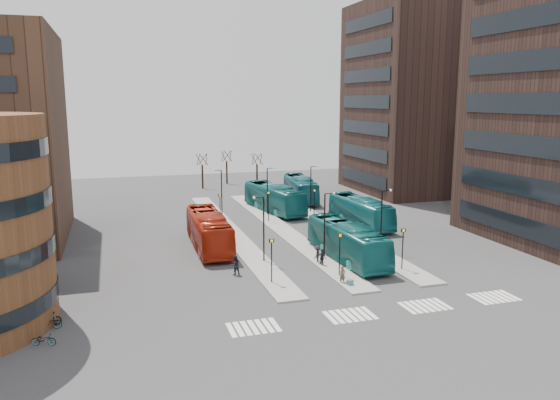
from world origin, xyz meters
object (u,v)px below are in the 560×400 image
object	(u,v)px
teal_bus_d	(300,189)
traveller	(343,275)
teal_bus_b	(274,198)
bicycle_far	(48,323)
commuter_b	(322,258)
bicycle_mid	(49,319)
teal_bus_c	(360,211)
bicycle_near	(44,340)
suitcase	(350,283)
red_bus	(209,230)
commuter_c	(317,254)
commuter_a	(235,265)
teal_bus_a	(347,242)

from	to	relation	value
teal_bus_d	traveller	bearing A→B (deg)	-95.98
teal_bus_b	bicycle_far	world-z (taller)	teal_bus_b
teal_bus_d	commuter_b	xyz separation A→B (m)	(-8.85, -31.40, -0.99)
bicycle_mid	bicycle_far	xyz separation A→B (m)	(0.00, -0.59, -0.03)
teal_bus_c	bicycle_near	distance (m)	40.62
suitcase	teal_bus_d	distance (m)	38.16
red_bus	commuter_c	distance (m)	11.90
teal_bus_d	bicycle_near	world-z (taller)	teal_bus_d
teal_bus_d	commuter_b	bearing A→B (deg)	-97.80
suitcase	commuter_b	xyz separation A→B (m)	(-0.17, 5.73, 0.51)
bicycle_far	teal_bus_c	bearing A→B (deg)	-60.73
teal_bus_b	commuter_b	xyz separation A→B (m)	(-2.76, -24.65, -1.05)
commuter_b	traveller	bearing A→B (deg)	157.57
teal_bus_b	commuter_a	size ratio (longest dim) A/B	7.71
commuter_c	teal_bus_a	bearing A→B (deg)	133.73
teal_bus_c	commuter_a	world-z (taller)	teal_bus_c
teal_bus_b	teal_bus_c	size ratio (longest dim) A/B	1.09
red_bus	teal_bus_b	bearing A→B (deg)	54.51
teal_bus_a	teal_bus_b	bearing A→B (deg)	88.64
teal_bus_d	commuter_c	distance (m)	31.61
bicycle_near	teal_bus_c	bearing A→B (deg)	-36.87
teal_bus_c	bicycle_far	xyz separation A→B (m)	(-32.70, -21.61, -1.23)
suitcase	teal_bus_b	distance (m)	30.53
teal_bus_c	bicycle_near	xyz separation A→B (m)	(-32.70, -24.06, -1.28)
traveller	bicycle_near	world-z (taller)	traveller
commuter_a	red_bus	bearing A→B (deg)	-95.94
teal_bus_c	commuter_c	world-z (taller)	teal_bus_c
teal_bus_a	bicycle_far	size ratio (longest dim) A/B	7.35
teal_bus_a	teal_bus_d	world-z (taller)	teal_bus_d
teal_bus_c	commuter_b	distance (m)	17.46
teal_bus_d	red_bus	bearing A→B (deg)	-120.45
red_bus	teal_bus_a	size ratio (longest dim) A/B	1.03
commuter_b	bicycle_mid	world-z (taller)	commuter_b
traveller	teal_bus_b	bearing A→B (deg)	77.66
commuter_b	bicycle_near	bearing A→B (deg)	93.66
teal_bus_c	bicycle_mid	distance (m)	38.89
suitcase	traveller	distance (m)	0.97
teal_bus_c	bicycle_far	size ratio (longest dim) A/B	7.03
commuter_b	bicycle_near	xyz separation A→B (m)	(-22.30, -10.07, -0.39)
commuter_a	commuter_c	size ratio (longest dim) A/B	1.05
teal_bus_a	teal_bus_b	distance (m)	23.38
teal_bus_c	traveller	distance (m)	21.70
commuter_b	teal_bus_d	bearing A→B (deg)	-36.37
teal_bus_a	commuter_b	distance (m)	3.38
red_bus	bicycle_mid	xyz separation A→B (m)	(-13.57, -16.23, -1.33)
teal_bus_c	traveller	xyz separation A→B (m)	(-10.55, -18.94, -0.93)
red_bus	bicycle_mid	bearing A→B (deg)	-128.72
suitcase	bicycle_near	size ratio (longest dim) A/B	0.37
teal_bus_b	bicycle_mid	size ratio (longest dim) A/B	8.24
bicycle_mid	bicycle_near	bearing A→B (deg)	172.94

